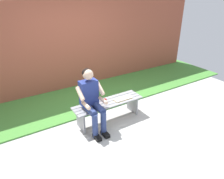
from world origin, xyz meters
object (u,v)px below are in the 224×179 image
person_seated (92,99)px  book_open (123,99)px  apple (105,100)px  bench_near (108,106)px

person_seated → book_open: (-0.76, -0.04, -0.23)m
book_open → apple: bearing=-17.4°
apple → person_seated: bearing=22.6°
person_seated → apple: size_ratio=17.73×
person_seated → book_open: 0.80m
person_seated → bench_near: bearing=-166.8°
book_open → bench_near: bearing=-10.3°
bench_near → book_open: size_ratio=3.69×
person_seated → apple: person_seated is taller
bench_near → apple: bearing=-52.7°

